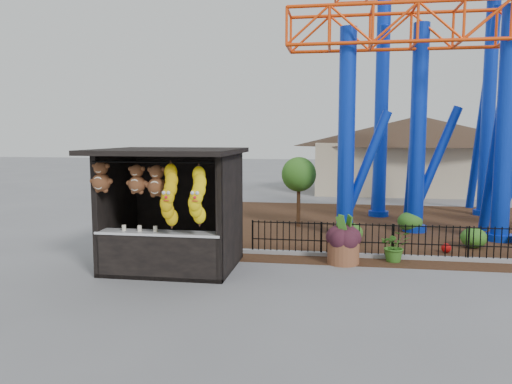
# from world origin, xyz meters

# --- Properties ---
(ground) EXTENTS (120.00, 120.00, 0.00)m
(ground) POSITION_xyz_m (0.00, 0.00, 0.00)
(ground) COLOR slate
(ground) RESTS_ON ground
(mulch_bed) EXTENTS (18.00, 12.00, 0.02)m
(mulch_bed) POSITION_xyz_m (4.00, 8.00, 0.01)
(mulch_bed) COLOR #331E11
(mulch_bed) RESTS_ON ground
(curb) EXTENTS (18.00, 0.18, 0.12)m
(curb) POSITION_xyz_m (4.00, 3.00, 0.06)
(curb) COLOR gray
(curb) RESTS_ON ground
(prize_booth) EXTENTS (3.50, 3.40, 3.12)m
(prize_booth) POSITION_xyz_m (-2.99, 0.90, 1.53)
(prize_booth) COLOR black
(prize_booth) RESTS_ON ground
(picket_fence) EXTENTS (12.20, 0.06, 1.00)m
(picket_fence) POSITION_xyz_m (4.90, 3.00, 0.50)
(picket_fence) COLOR black
(picket_fence) RESTS_ON ground
(roller_coaster) EXTENTS (11.00, 6.37, 10.82)m
(roller_coaster) POSITION_xyz_m (5.12, 8.23, 6.44)
(roller_coaster) COLOR #0B2EC1
(roller_coaster) RESTS_ON ground
(terracotta_planter) EXTENTS (0.86, 0.86, 0.60)m
(terracotta_planter) POSITION_xyz_m (1.41, 2.26, 0.30)
(terracotta_planter) COLOR brown
(terracotta_planter) RESTS_ON ground
(planter_foliage) EXTENTS (0.70, 0.70, 0.64)m
(planter_foliage) POSITION_xyz_m (1.41, 2.26, 0.92)
(planter_foliage) COLOR #32141E
(planter_foliage) RESTS_ON terracotta_planter
(potted_plant) EXTENTS (0.86, 0.76, 0.89)m
(potted_plant) POSITION_xyz_m (2.81, 2.68, 0.45)
(potted_plant) COLOR #255118
(potted_plant) RESTS_ON ground
(landscaping) EXTENTS (8.39, 3.90, 0.70)m
(landscaping) POSITION_xyz_m (4.37, 5.67, 0.32)
(landscaping) COLOR #2E601C
(landscaping) RESTS_ON mulch_bed
(pavilion) EXTENTS (15.00, 15.00, 4.80)m
(pavilion) POSITION_xyz_m (6.00, 20.00, 3.07)
(pavilion) COLOR #BFAD8C
(pavilion) RESTS_ON ground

